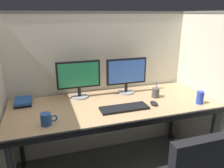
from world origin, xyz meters
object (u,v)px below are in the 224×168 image
object	(u,v)px
book_stack	(23,102)
pen_cup	(156,93)
monitor_right	(126,73)
soda_can	(200,98)
coffee_mug	(46,119)
keyboard_main	(124,108)
computer_mouse	(154,103)
desk	(114,109)
monitor_left	(79,77)

from	to	relation	value
book_stack	pen_cup	world-z (taller)	pen_cup
monitor_right	soda_can	bearing A→B (deg)	-41.74
monitor_right	coffee_mug	world-z (taller)	monitor_right
book_stack	coffee_mug	distance (m)	0.52
keyboard_main	soda_can	distance (m)	0.73
computer_mouse	book_stack	world-z (taller)	book_stack
computer_mouse	book_stack	bearing A→B (deg)	160.94
desk	keyboard_main	size ratio (longest dim) A/B	4.42
pen_cup	coffee_mug	xyz separation A→B (m)	(-1.07, -0.26, -0.00)
soda_can	pen_cup	world-z (taller)	pen_cup
desk	keyboard_main	world-z (taller)	keyboard_main
computer_mouse	pen_cup	world-z (taller)	pen_cup
monitor_right	book_stack	world-z (taller)	monitor_right
keyboard_main	book_stack	bearing A→B (deg)	154.87
computer_mouse	book_stack	xyz separation A→B (m)	(-1.15, 0.40, 0.01)
monitor_left	soda_can	bearing A→B (deg)	-26.14
monitor_left	monitor_right	distance (m)	0.50
computer_mouse	pen_cup	xyz separation A→B (m)	(0.11, 0.17, 0.03)
monitor_right	book_stack	distance (m)	1.05
monitor_right	soda_can	size ratio (longest dim) A/B	3.52
book_stack	monitor_right	bearing A→B (deg)	-0.78
book_stack	keyboard_main	bearing A→B (deg)	-25.13
monitor_right	pen_cup	size ratio (longest dim) A/B	2.71
computer_mouse	soda_can	xyz separation A→B (m)	(0.42, -0.11, 0.04)
monitor_left	monitor_right	bearing A→B (deg)	-2.70
keyboard_main	coffee_mug	xyz separation A→B (m)	(-0.66, -0.09, 0.04)
desk	monitor_right	bearing A→B (deg)	48.98
pen_cup	book_stack	bearing A→B (deg)	169.82
desk	book_stack	size ratio (longest dim) A/B	8.50
monitor_right	coffee_mug	bearing A→B (deg)	-150.48
monitor_left	soda_can	distance (m)	1.17
computer_mouse	coffee_mug	xyz separation A→B (m)	(-0.96, -0.09, 0.03)
monitor_left	keyboard_main	bearing A→B (deg)	-51.65
computer_mouse	monitor_left	bearing A→B (deg)	146.72
soda_can	coffee_mug	size ratio (longest dim) A/B	0.97
keyboard_main	coffee_mug	distance (m)	0.67
keyboard_main	coffee_mug	size ratio (longest dim) A/B	3.41
keyboard_main	pen_cup	distance (m)	0.44
desk	monitor_left	world-z (taller)	monitor_left
keyboard_main	monitor_right	bearing A→B (deg)	66.27
desk	soda_can	bearing A→B (deg)	-16.99
desk	computer_mouse	size ratio (longest dim) A/B	19.79
monitor_left	pen_cup	world-z (taller)	monitor_left
book_stack	pen_cup	size ratio (longest dim) A/B	1.41
desk	monitor_right	distance (m)	0.43
monitor_left	coffee_mug	world-z (taller)	monitor_left
monitor_left	coffee_mug	distance (m)	0.62
monitor_right	desk	bearing A→B (deg)	-131.02
pen_cup	monitor_right	bearing A→B (deg)	137.76
monitor_left	keyboard_main	xyz separation A→B (m)	(0.33, -0.41, -0.20)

